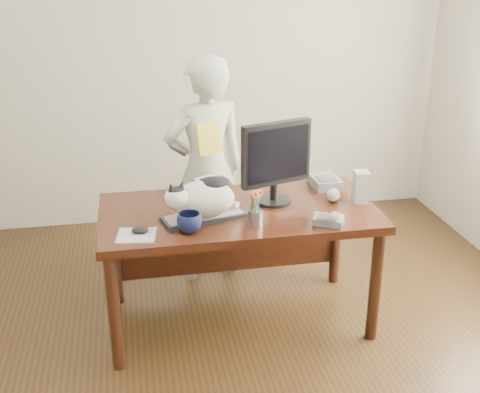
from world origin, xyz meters
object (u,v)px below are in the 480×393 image
object	(u,v)px
desk	(236,227)
monitor	(276,158)
book_stack	(210,186)
phone	(329,220)
pen_cup	(255,216)
speaker	(361,187)
person	(206,171)
mouse	(140,230)
coffee_mug	(189,222)
keyboard	(204,217)
cat	(201,198)
baseball	(333,195)
calculator	(325,182)

from	to	relation	value
desk	monitor	size ratio (longest dim) A/B	3.23
desk	book_stack	world-z (taller)	book_stack
phone	desk	bearing A→B (deg)	167.71
pen_cup	phone	bearing A→B (deg)	-7.25
speaker	person	distance (m)	1.06
mouse	coffee_mug	distance (m)	0.26
keyboard	cat	size ratio (longest dim) A/B	1.10
cat	keyboard	bearing A→B (deg)	8.36
cat	phone	bearing A→B (deg)	-29.26
desk	coffee_mug	xyz separation A→B (m)	(-0.31, -0.32, 0.20)
monitor	phone	size ratio (longest dim) A/B	2.53
desk	pen_cup	xyz separation A→B (m)	(0.05, -0.32, 0.21)
cat	baseball	xyz separation A→B (m)	(0.81, 0.12, -0.09)
desk	book_stack	xyz separation A→B (m)	(-0.12, 0.22, 0.19)
keyboard	coffee_mug	bearing A→B (deg)	-137.38
mouse	calculator	world-z (taller)	calculator
desk	speaker	size ratio (longest dim) A/B	8.41
baseball	calculator	world-z (taller)	baseball
keyboard	cat	world-z (taller)	cat
calculator	person	distance (m)	0.80
keyboard	speaker	world-z (taller)	speaker
keyboard	cat	xyz separation A→B (m)	(-0.01, -0.01, 0.12)
book_stack	calculator	bearing A→B (deg)	-21.76
phone	baseball	size ratio (longest dim) A/B	2.43
phone	speaker	world-z (taller)	speaker
book_stack	keyboard	bearing A→B (deg)	-121.52
calculator	cat	bearing A→B (deg)	-157.64
desk	cat	xyz separation A→B (m)	(-0.23, -0.18, 0.28)
mouse	coffee_mug	world-z (taller)	coffee_mug
monitor	speaker	bearing A→B (deg)	-25.87
cat	speaker	distance (m)	0.97
speaker	calculator	world-z (taller)	speaker
baseball	calculator	size ratio (longest dim) A/B	0.36
desk	monitor	world-z (taller)	monitor
speaker	person	world-z (taller)	person
mouse	baseball	size ratio (longest dim) A/B	1.22
speaker	person	size ratio (longest dim) A/B	0.12
cat	pen_cup	world-z (taller)	cat
mouse	baseball	xyz separation A→B (m)	(1.15, 0.24, 0.02)
monitor	baseball	world-z (taller)	monitor
desk	cat	world-z (taller)	cat
coffee_mug	person	world-z (taller)	person
baseball	person	distance (m)	0.92
mouse	person	size ratio (longest dim) A/B	0.06
calculator	coffee_mug	bearing A→B (deg)	-152.37
monitor	person	bearing A→B (deg)	103.49
calculator	pen_cup	bearing A→B (deg)	-139.42
phone	calculator	bearing A→B (deg)	100.88
desk	person	bearing A→B (deg)	101.07
cat	baseball	size ratio (longest dim) A/B	5.52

